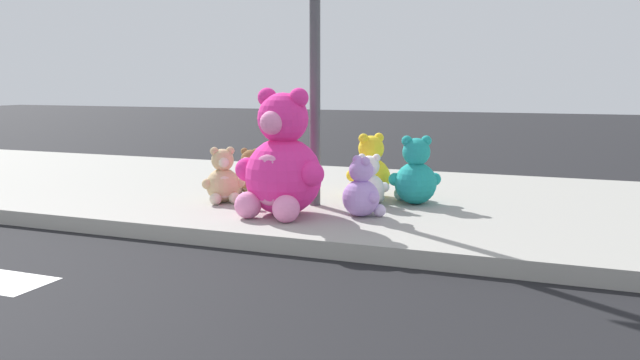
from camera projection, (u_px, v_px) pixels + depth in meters
The scene contains 9 objects.
sidewalk at pixel (264, 194), 7.75m from camera, with size 28.00×4.40×0.15m, color #9E9B93.
sign_pole at pixel (315, 40), 6.38m from camera, with size 0.56×0.11×3.20m.
plush_pink_large at pixel (281, 165), 6.07m from camera, with size 0.94×0.84×1.22m.
plush_yellow at pixel (370, 171), 7.09m from camera, with size 0.51×0.51×0.72m.
plush_brown at pixel (250, 176), 7.28m from camera, with size 0.41×0.36×0.53m.
plush_tan at pixel (223, 180), 6.76m from camera, with size 0.42×0.43×0.60m.
plush_teal at pixel (415, 176), 6.68m from camera, with size 0.53×0.52×0.73m.
plush_lavender at pixel (363, 192), 6.05m from camera, with size 0.41×0.42×0.58m.
plush_white at pixel (369, 185), 6.60m from camera, with size 0.42×0.38×0.54m.
Camera 1 is at (3.42, -1.66, 1.42)m, focal length 35.58 mm.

